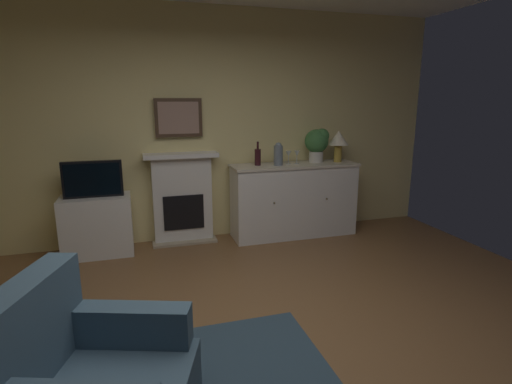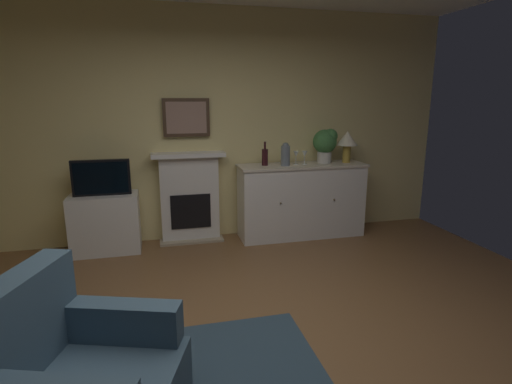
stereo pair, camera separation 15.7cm
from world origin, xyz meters
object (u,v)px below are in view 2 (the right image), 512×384
object	(u,v)px
sideboard_cabinet	(301,200)
armchair	(78,383)
framed_picture	(186,118)
wine_glass_left	(296,155)
fireplace_unit	(190,197)
wine_bottle	(265,157)
tv_cabinet	(106,223)
potted_plant_small	(326,143)
vase_decorative	(285,154)
table_lamp	(347,141)
tv_set	(101,178)
wine_glass_center	(305,154)

from	to	relation	value
sideboard_cabinet	armchair	size ratio (longest dim) A/B	1.58
framed_picture	wine_glass_left	xyz separation A→B (m)	(1.31, -0.21, -0.46)
fireplace_unit	armchair	bearing A→B (deg)	-104.95
fireplace_unit	framed_picture	bearing A→B (deg)	90.00
wine_bottle	wine_glass_left	distance (m)	0.39
fireplace_unit	sideboard_cabinet	world-z (taller)	fireplace_unit
tv_cabinet	armchair	xyz separation A→B (m)	(0.18, -2.82, 0.05)
potted_plant_small	armchair	distance (m)	3.88
vase_decorative	table_lamp	bearing A→B (deg)	3.43
framed_picture	wine_bottle	size ratio (longest dim) A/B	1.90
sideboard_cabinet	vase_decorative	world-z (taller)	vase_decorative
sideboard_cabinet	fireplace_unit	bearing A→B (deg)	172.71
fireplace_unit	tv_set	world-z (taller)	fireplace_unit
wine_glass_left	tv_set	size ratio (longest dim) A/B	0.27
fireplace_unit	framed_picture	distance (m)	0.96
wine_glass_left	wine_glass_center	bearing A→B (deg)	-3.90
wine_glass_left	armchair	size ratio (longest dim) A/B	0.16
tv_cabinet	armchair	distance (m)	2.83
vase_decorative	tv_cabinet	distance (m)	2.25
tv_cabinet	armchair	world-z (taller)	armchair
vase_decorative	wine_bottle	bearing A→B (deg)	160.25
fireplace_unit	tv_cabinet	world-z (taller)	fireplace_unit
tv_cabinet	wine_glass_center	bearing A→B (deg)	-0.23
vase_decorative	potted_plant_small	distance (m)	0.58
table_lamp	armchair	size ratio (longest dim) A/B	0.39
wine_glass_left	wine_glass_center	distance (m)	0.11
sideboard_cabinet	potted_plant_small	xyz separation A→B (m)	(0.32, 0.05, 0.72)
framed_picture	table_lamp	size ratio (longest dim) A/B	1.37
framed_picture	potted_plant_small	world-z (taller)	framed_picture
framed_picture	armchair	bearing A→B (deg)	-104.74
vase_decorative	potted_plant_small	size ratio (longest dim) A/B	0.65
wine_glass_left	tv_cabinet	bearing A→B (deg)	179.94
table_lamp	armchair	xyz separation A→B (m)	(-2.78, -2.81, -0.83)
wine_bottle	potted_plant_small	distance (m)	0.81
wine_bottle	tv_cabinet	size ratio (longest dim) A/B	0.39
vase_decorative	tv_cabinet	xyz separation A→B (m)	(-2.13, 0.06, -0.73)
tv_set	vase_decorative	bearing A→B (deg)	-1.13
wine_glass_center	table_lamp	bearing A→B (deg)	-0.53
fireplace_unit	tv_cabinet	xyz separation A→B (m)	(-0.97, -0.16, -0.21)
sideboard_cabinet	tv_set	distance (m)	2.40
tv_set	potted_plant_small	bearing A→B (deg)	1.14
wine_bottle	wine_glass_left	world-z (taller)	wine_bottle
fireplace_unit	sideboard_cabinet	distance (m)	1.40
sideboard_cabinet	armchair	world-z (taller)	sideboard_cabinet
wine_bottle	vase_decorative	size ratio (longest dim) A/B	1.03
wine_bottle	fireplace_unit	bearing A→B (deg)	171.14
wine_bottle	wine_glass_center	bearing A→B (deg)	-3.34
sideboard_cabinet	potted_plant_small	distance (m)	0.79
sideboard_cabinet	wine_glass_left	bearing A→B (deg)	170.78
fireplace_unit	wine_glass_center	bearing A→B (deg)	-6.92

